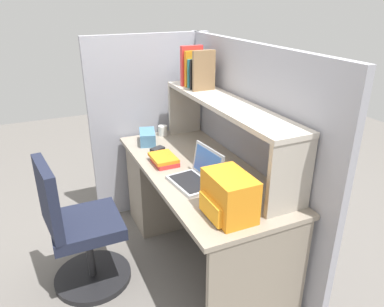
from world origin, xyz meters
TOP-DOWN VIEW (x-y plane):
  - ground_plane at (0.00, 0.00)m, footprint 8.00×8.00m
  - desk at (-0.39, 0.00)m, footprint 1.60×0.70m
  - cubicle_partition_rear at (0.00, 0.38)m, footprint 1.84×0.05m
  - cubicle_partition_left at (-0.85, -0.05)m, footprint 0.05×1.06m
  - overhead_hutch at (0.00, 0.20)m, footprint 1.44×0.28m
  - reference_books_on_shelf at (-0.48, 0.20)m, footprint 0.30×0.18m
  - laptop at (0.19, -0.09)m, footprint 0.33×0.28m
  - backpack at (0.59, -0.11)m, footprint 0.30×0.22m
  - computer_mouse at (-0.39, -0.16)m, footprint 0.09×0.12m
  - paper_cup at (-0.71, -0.00)m, footprint 0.08×0.08m
  - tissue_box at (-0.60, -0.17)m, footprint 0.24×0.17m
  - desk_book_stack at (-0.17, -0.19)m, footprint 0.23×0.16m
  - office_chair at (-0.06, -0.84)m, footprint 0.52×0.52m

SIDE VIEW (x-z plane):
  - ground_plane at x=0.00m, z-range 0.00..0.00m
  - office_chair at x=-0.06m, z-range -0.07..0.86m
  - desk at x=-0.39m, z-range 0.04..0.77m
  - computer_mouse at x=-0.39m, z-range 0.73..0.76m
  - desk_book_stack at x=-0.17m, z-range 0.73..0.79m
  - paper_cup at x=-0.71m, z-range 0.73..0.82m
  - cubicle_partition_rear at x=0.00m, z-range 0.00..1.55m
  - cubicle_partition_left at x=-0.85m, z-range 0.00..1.55m
  - tissue_box at x=-0.60m, z-range 0.73..0.83m
  - laptop at x=0.19m, z-range 0.67..0.89m
  - backpack at x=0.59m, z-range 0.73..0.97m
  - overhead_hutch at x=0.00m, z-range 0.86..1.31m
  - reference_books_on_shelf at x=-0.48m, z-range 1.16..1.46m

